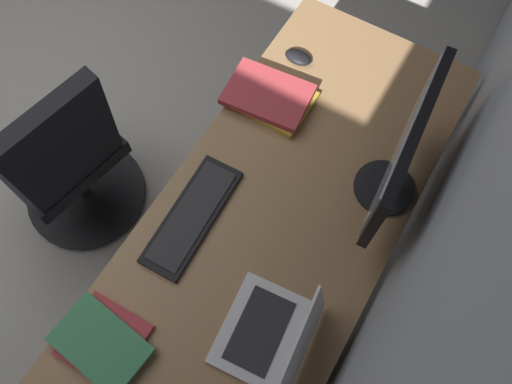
{
  "coord_description": "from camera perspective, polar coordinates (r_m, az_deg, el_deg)",
  "views": [
    {
      "loc": [
        0.62,
        1.95,
        2.21
      ],
      "look_at": [
        0.13,
        1.66,
        0.95
      ],
      "focal_mm": 34.71,
      "sensor_mm": 36.0,
      "label": 1
    }
  ],
  "objects": [
    {
      "name": "floor_plane",
      "position": [
        3.01,
        -27.11,
        9.35
      ],
      "size": [
        5.09,
        5.09,
        0.0
      ],
      "primitive_type": "plane",
      "color": "#B2ADA3"
    },
    {
      "name": "drawer_pedestal",
      "position": [
        1.89,
        -2.4,
        -15.33
      ],
      "size": [
        0.4,
        0.51,
        0.69
      ],
      "color": "#936D47",
      "rests_on": "ground"
    },
    {
      "name": "wall_back",
      "position": [
        1.12,
        25.83,
        0.88
      ],
      "size": [
        4.85,
        0.1,
        2.6
      ],
      "primitive_type": "cube",
      "color": "#8C939E",
      "rests_on": "ground"
    },
    {
      "name": "keyboard_main",
      "position": [
        1.6,
        -7.39,
        -2.73
      ],
      "size": [
        0.43,
        0.16,
        0.02
      ],
      "color": "black",
      "rests_on": "desk"
    },
    {
      "name": "desk",
      "position": [
        1.64,
        1.5,
        -4.93
      ],
      "size": [
        1.86,
        0.74,
        0.73
      ],
      "color": "#936D47",
      "rests_on": "ground"
    },
    {
      "name": "monitor_primary",
      "position": [
        1.48,
        16.5,
        4.29
      ],
      "size": [
        0.53,
        0.2,
        0.41
      ],
      "color": "black",
      "rests_on": "desk"
    },
    {
      "name": "book_stack_near",
      "position": [
        1.78,
        1.75,
        10.89
      ],
      "size": [
        0.23,
        0.31,
        0.05
      ],
      "color": "gold",
      "rests_on": "desk"
    },
    {
      "name": "mouse_main",
      "position": [
        1.9,
        4.86,
        15.23
      ],
      "size": [
        0.06,
        0.1,
        0.03
      ],
      "primitive_type": "ellipsoid",
      "color": "black",
      "rests_on": "desk"
    },
    {
      "name": "laptop_leftmost",
      "position": [
        1.45,
        2.29,
        -16.26
      ],
      "size": [
        0.31,
        0.28,
        0.21
      ],
      "color": "silver",
      "rests_on": "desk"
    },
    {
      "name": "office_chair",
      "position": [
        2.12,
        -20.99,
        3.17
      ],
      "size": [
        0.56,
        0.59,
        0.97
      ],
      "color": "black",
      "rests_on": "ground"
    },
    {
      "name": "book_stack_far",
      "position": [
        1.54,
        -17.34,
        -16.19
      ],
      "size": [
        0.22,
        0.29,
        0.04
      ],
      "color": "#B2383D",
      "rests_on": "desk"
    }
  ]
}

